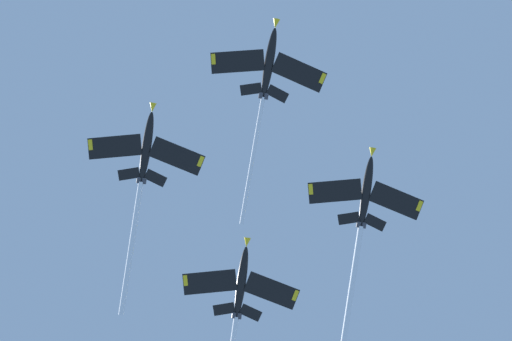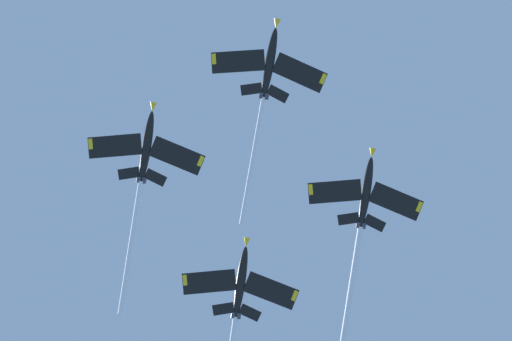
# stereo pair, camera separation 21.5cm
# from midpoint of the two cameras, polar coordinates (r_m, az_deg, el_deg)

# --- Properties ---
(jet_lead) EXTENTS (32.68, 19.39, 10.32)m
(jet_lead) POSITION_cam_midpoint_polar(r_m,az_deg,el_deg) (173.05, 0.53, 4.92)
(jet_lead) COLOR black
(jet_left_wing) EXTENTS (32.30, 19.45, 10.09)m
(jet_left_wing) POSITION_cam_midpoint_polar(r_m,az_deg,el_deg) (174.16, 5.87, -2.91)
(jet_left_wing) COLOR black
(jet_right_wing) EXTENTS (34.13, 19.46, 9.61)m
(jet_right_wing) POSITION_cam_midpoint_polar(r_m,az_deg,el_deg) (173.30, -6.44, -0.44)
(jet_right_wing) COLOR black
(jet_slot) EXTENTS (35.81, 19.49, 10.34)m
(jet_slot) POSITION_cam_midpoint_polar(r_m,az_deg,el_deg) (174.10, -1.16, -8.08)
(jet_slot) COLOR black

